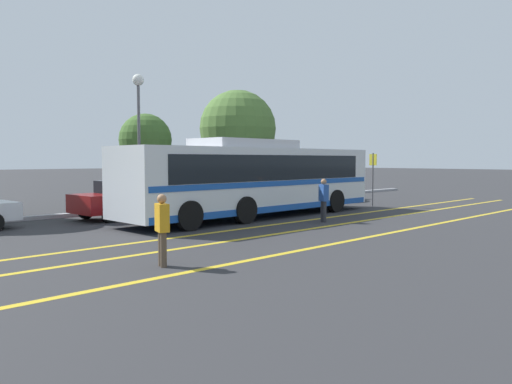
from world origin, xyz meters
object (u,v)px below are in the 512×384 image
parked_car_3 (320,187)px  tree_0 (238,129)px  parked_car_1 (126,199)px  pedestrian_1 (324,198)px  street_lamp (139,109)px  parked_car_2 (240,194)px  bus_stop_sign (373,173)px  pedestrian_0 (162,226)px  transit_bus (256,178)px  tree_1 (145,140)px

parked_car_3 → tree_0: bearing=27.2°
parked_car_1 → pedestrian_1: bearing=33.1°
pedestrian_1 → street_lamp: bearing=38.9°
parked_car_2 → pedestrian_1: bearing=167.3°
bus_stop_sign → parked_car_1: bearing=-111.5°
parked_car_2 → street_lamp: size_ratio=0.71×
parked_car_1 → street_lamp: (2.34, 2.86, 3.95)m
pedestrian_0 → tree_0: size_ratio=0.24×
transit_bus → parked_car_2: 4.02m
transit_bus → tree_0: size_ratio=1.93×
pedestrian_1 → bus_stop_sign: bearing=-47.2°
transit_bus → parked_car_2: (2.12, 3.30, -0.91)m
pedestrian_0 → tree_1: 17.30m
bus_stop_sign → tree_0: 9.13m
street_lamp → tree_0: 7.97m
pedestrian_0 → bus_stop_sign: size_ratio=0.60×
pedestrian_0 → tree_1: tree_1 is taller
pedestrian_1 → tree_0: size_ratio=0.25×
parked_car_1 → tree_1: (4.65, 6.03, 2.64)m
transit_bus → parked_car_3: 9.22m
tree_0 → tree_1: size_ratio=1.34×
bus_stop_sign → street_lamp: bearing=-129.4°
parked_car_1 → pedestrian_0: (-4.08, -8.69, 0.14)m
parked_car_1 → tree_0: tree_0 is taller
pedestrian_1 → tree_1: tree_1 is taller
street_lamp → tree_1: size_ratio=1.30×
transit_bus → pedestrian_1: transit_bus is taller
bus_stop_sign → tree_1: 12.27m
parked_car_3 → tree_1: (-7.80, 5.94, 2.65)m
parked_car_3 → tree_0: tree_0 is taller
tree_0 → tree_1: 5.71m
transit_bus → parked_car_3: bearing=110.8°
parked_car_2 → parked_car_3: bearing=-88.4°
bus_stop_sign → tree_0: size_ratio=0.41×
parked_car_3 → parked_car_1: bearing=89.9°
pedestrian_0 → street_lamp: bearing=-11.3°
pedestrian_1 → parked_car_1: bearing=61.2°
pedestrian_1 → parked_car_3: bearing=-25.9°
parked_car_3 → pedestrian_0: pedestrian_0 is taller
bus_stop_sign → parked_car_2: bearing=-129.5°
parked_car_1 → tree_0: bearing=111.1°
pedestrian_1 → bus_stop_sign: size_ratio=0.61×
transit_bus → tree_0: bearing=140.8°
pedestrian_1 → tree_0: bearing=-2.0°
bus_stop_sign → tree_0: tree_0 is taller
bus_stop_sign → pedestrian_1: bearing=-73.4°
parked_car_3 → street_lamp: size_ratio=0.69×
parked_car_1 → bus_stop_sign: (11.27, -4.15, 0.91)m
transit_bus → pedestrian_0: (-8.03, -5.35, -0.70)m
parked_car_3 → bus_stop_sign: (-1.19, -4.24, 0.92)m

